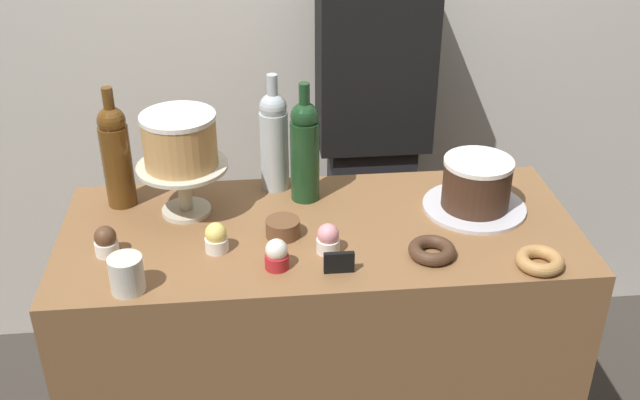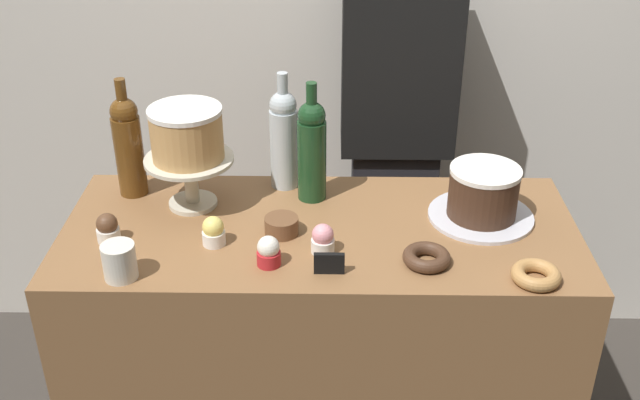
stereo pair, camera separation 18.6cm
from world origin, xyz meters
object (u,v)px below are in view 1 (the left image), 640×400
Objects in this scene: wine_bottle_amber at (116,154)px; cupcake_lemon at (216,238)px; wine_bottle_clear at (274,139)px; cupcake_vanilla at (277,255)px; white_layer_cake at (180,140)px; cupcake_chocolate at (106,242)px; cookie_stack at (283,228)px; chocolate_round_cake at (477,183)px; cake_stand_pedestal at (184,180)px; donut_chocolate at (432,250)px; price_sign_chalkboard at (339,263)px; coffee_cup_ceramic at (127,274)px; wine_bottle_green at (305,149)px; barista_figure at (372,145)px; donut_maple at (540,261)px; cupcake_strawberry at (328,239)px.

wine_bottle_amber is 4.38× the size of cupcake_lemon.
wine_bottle_clear is 0.41m from cupcake_vanilla.
cupcake_chocolate is at bearing -134.35° from white_layer_cake.
cookie_stack is (0.02, 0.14, -0.01)m from cupcake_vanilla.
wine_bottle_clear is at bearing 161.59° from chocolate_round_cake.
cake_stand_pedestal is 2.06× the size of donut_chocolate.
cupcake_lemon is 0.51m from donut_chocolate.
price_sign_chalkboard is at bearing -73.58° from wine_bottle_clear.
wine_bottle_amber is 0.66m from price_sign_chalkboard.
cake_stand_pedestal is 0.29m from cookie_stack.
price_sign_chalkboard is 0.47m from coffee_cup_ceramic.
coffee_cup_ceramic reaches higher than cookie_stack.
price_sign_chalkboard is (0.12, -0.42, -0.12)m from wine_bottle_clear.
wine_bottle_green is at bearing 8.41° from white_layer_cake.
cookie_stack is (0.24, -0.14, -0.18)m from white_layer_cake.
cookie_stack is at bearing 17.56° from cupcake_lemon.
cake_stand_pedestal is at bearing -136.80° from barista_figure.
wine_bottle_clear is 4.38× the size of cupcake_chocolate.
cupcake_chocolate is 1.05m from barista_figure.
coffee_cup_ceramic is (-0.11, -0.33, -0.05)m from cake_stand_pedestal.
wine_bottle_green and wine_bottle_clear have the same top height.
cake_stand_pedestal is at bearing 158.07° from donut_maple.
coffee_cup_ceramic is at bearing -108.13° from white_layer_cake.
chocolate_round_cake is 2.40× the size of cupcake_lemon.
white_layer_cake reaches higher than cupcake_lemon.
cupcake_strawberry is 0.09m from price_sign_chalkboard.
coffee_cup_ceramic is at bearing -128.11° from barista_figure.
white_layer_cake is 0.39m from coffee_cup_ceramic.
wine_bottle_amber is at bearing 134.81° from cupcake_lemon.
cupcake_chocolate is at bearing 175.54° from cupcake_strawberry.
wine_bottle_green is 0.48m from wine_bottle_amber.
donut_maple is at bearing -5.32° from cupcake_vanilla.
cupcake_strawberry is 1.06× the size of price_sign_chalkboard.
chocolate_round_cake is at bearing 33.19° from price_sign_chalkboard.
price_sign_chalkboard is at bearing -82.29° from wine_bottle_green.
donut_maple is (0.08, -0.28, -0.06)m from chocolate_round_cake.
coffee_cup_ceramic is at bearing -108.13° from cake_stand_pedestal.
wine_bottle_clear is (0.24, 0.12, 0.05)m from cake_stand_pedestal.
cake_stand_pedestal reaches higher than donut_maple.
chocolate_round_cake reaches higher than donut_maple.
cupcake_chocolate is 1.01m from donut_maple.
price_sign_chalkboard is at bearing -40.48° from white_layer_cake.
white_layer_cake is 1.66× the size of donut_maple.
cupcake_strawberry is (0.35, -0.22, -0.17)m from white_layer_cake.
cake_stand_pedestal is 0.36m from cupcake_vanilla.
cupcake_lemon is (-0.23, -0.24, -0.11)m from wine_bottle_green.
white_layer_cake reaches higher than donut_chocolate.
chocolate_round_cake is 0.45m from wine_bottle_green.
wine_bottle_green reaches higher than cupcake_strawberry.
cake_stand_pedestal is at bearing -171.59° from wine_bottle_green.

